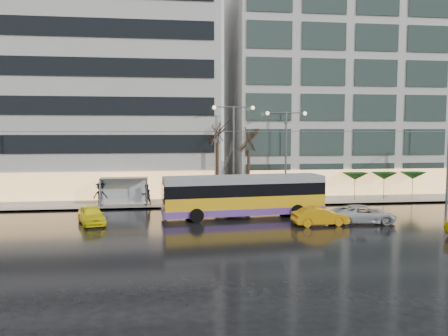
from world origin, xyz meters
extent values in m
plane|color=black|center=(0.00, 0.00, 0.00)|extent=(140.00, 140.00, 0.00)
cube|color=gray|center=(2.00, 14.00, 0.07)|extent=(80.00, 10.00, 0.15)
cube|color=slate|center=(2.00, 9.05, 0.07)|extent=(80.00, 0.10, 0.15)
cube|color=#ADAAA5|center=(-16.00, 19.00, 11.15)|extent=(34.00, 14.00, 22.00)
cube|color=#ADAAA5|center=(19.00, 19.00, 12.65)|extent=(32.00, 14.00, 25.00)
cube|color=#EBAD14|center=(1.93, 4.61, 1.11)|extent=(12.93, 3.88, 1.59)
cube|color=#683D99|center=(1.93, 4.61, 0.58)|extent=(12.98, 3.93, 0.53)
cube|color=black|center=(1.93, 4.61, 2.28)|extent=(12.95, 3.91, 0.95)
cube|color=gray|center=(1.93, 4.61, 3.02)|extent=(12.93, 3.88, 0.53)
cube|color=black|center=(8.30, 5.23, 2.12)|extent=(0.30, 2.43, 1.38)
cube|color=black|center=(-4.43, 3.98, 2.12)|extent=(0.30, 2.43, 1.38)
cylinder|color=black|center=(5.82, 6.32, 0.53)|extent=(1.09, 0.47, 1.06)
cylinder|color=black|center=(6.07, 3.68, 0.53)|extent=(1.09, 0.47, 1.06)
cylinder|color=black|center=(-2.21, 5.54, 0.53)|extent=(1.09, 0.47, 1.06)
cylinder|color=black|center=(-1.95, 2.90, 0.53)|extent=(1.09, 0.47, 1.06)
cylinder|color=#595B60|center=(0.78, 5.51, 4.56)|extent=(0.45, 3.93, 2.79)
cylinder|color=#595B60|center=(0.73, 6.04, 4.56)|extent=(0.45, 3.93, 2.79)
cylinder|color=#595B60|center=(22.00, 8.50, 3.50)|extent=(0.24, 0.24, 7.00)
cylinder|color=#595B60|center=(1.00, 5.75, 6.80)|extent=(42.00, 0.04, 0.04)
cylinder|color=#595B60|center=(1.00, 6.25, 6.80)|extent=(42.00, 0.04, 0.04)
cube|color=#595B60|center=(-8.00, 10.50, 2.60)|extent=(4.20, 1.60, 0.12)
cube|color=silver|center=(-8.00, 11.20, 1.35)|extent=(4.00, 0.05, 2.20)
cube|color=white|center=(-10.05, 10.50, 1.35)|extent=(0.10, 1.40, 2.20)
cylinder|color=#595B60|center=(-10.00, 9.80, 1.35)|extent=(0.10, 0.10, 2.40)
cylinder|color=#595B60|center=(-10.00, 11.20, 1.35)|extent=(0.10, 0.10, 2.40)
cylinder|color=#595B60|center=(-6.00, 9.80, 1.35)|extent=(0.10, 0.10, 2.40)
cylinder|color=#595B60|center=(-6.00, 11.20, 1.35)|extent=(0.10, 0.10, 2.40)
cylinder|color=#595B60|center=(2.00, 10.80, 4.65)|extent=(0.18, 0.18, 9.00)
cylinder|color=#595B60|center=(1.10, 10.80, 9.05)|extent=(1.80, 0.10, 0.10)
cylinder|color=#595B60|center=(2.90, 10.80, 9.05)|extent=(1.80, 0.10, 0.10)
sphere|color=#FFF2CC|center=(0.20, 10.80, 9.00)|extent=(0.36, 0.36, 0.36)
sphere|color=#FFF2CC|center=(3.80, 10.80, 9.00)|extent=(0.36, 0.36, 0.36)
cylinder|color=#595B60|center=(7.00, 10.80, 4.40)|extent=(0.18, 0.18, 8.50)
cylinder|color=#595B60|center=(6.10, 10.80, 8.55)|extent=(1.80, 0.10, 0.10)
cylinder|color=#595B60|center=(7.90, 10.80, 8.55)|extent=(1.80, 0.10, 0.10)
sphere|color=#FFF2CC|center=(5.20, 10.80, 8.50)|extent=(0.36, 0.36, 0.36)
sphere|color=#FFF2CC|center=(8.80, 10.80, 8.50)|extent=(0.36, 0.36, 0.36)
cylinder|color=black|center=(0.50, 11.00, 2.95)|extent=(0.28, 0.28, 5.60)
cylinder|color=black|center=(3.50, 11.20, 2.60)|extent=(0.28, 0.28, 4.90)
cylinder|color=#595B60|center=(14.00, 11.00, 1.25)|extent=(0.06, 0.06, 2.20)
cone|color=#103C13|center=(14.00, 11.00, 2.45)|extent=(2.50, 2.50, 0.70)
cylinder|color=#595B60|center=(17.00, 11.00, 1.25)|extent=(0.06, 0.06, 2.20)
cone|color=#103C13|center=(17.00, 11.00, 2.45)|extent=(2.50, 2.50, 0.70)
cylinder|color=#595B60|center=(20.00, 11.00, 1.25)|extent=(0.06, 0.06, 2.20)
cone|color=#103C13|center=(20.00, 11.00, 2.45)|extent=(2.50, 2.50, 0.70)
imported|color=#FFF00D|center=(-9.68, 3.35, 0.68)|extent=(2.82, 4.31, 1.36)
imported|color=orange|center=(6.91, 0.84, 0.66)|extent=(4.08, 1.57, 1.33)
imported|color=#BABABF|center=(10.44, 1.26, 0.66)|extent=(5.02, 2.88, 1.32)
imported|color=black|center=(-4.43, 10.68, 0.91)|extent=(0.65, 0.53, 1.53)
imported|color=#EB4E9E|center=(-4.43, 10.68, 1.90)|extent=(1.23, 1.24, 0.88)
imported|color=black|center=(-6.05, 10.50, 1.09)|extent=(1.15, 1.10, 1.88)
imported|color=black|center=(-10.12, 10.49, 1.12)|extent=(1.30, 0.80, 1.95)
imported|color=black|center=(-10.12, 10.49, 1.90)|extent=(0.87, 0.87, 0.72)
camera|label=1|loc=(-3.90, -29.34, 6.83)|focal=35.00mm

